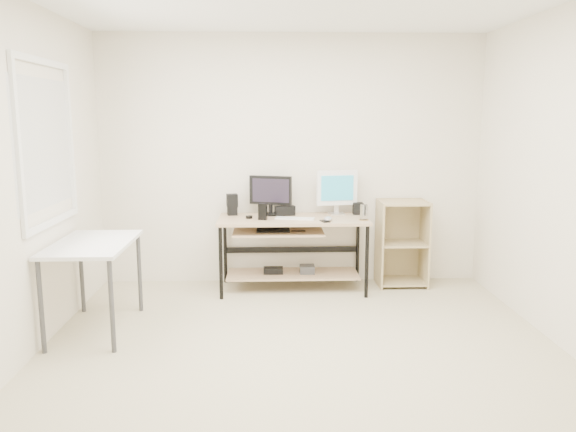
# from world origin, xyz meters

# --- Properties ---
(room) EXTENTS (4.01, 4.01, 2.62)m
(room) POSITION_xyz_m (-0.14, 0.04, 1.32)
(room) COLOR #C3B796
(room) RESTS_ON ground
(desk) EXTENTS (1.50, 0.65, 0.75)m
(desk) POSITION_xyz_m (-0.03, 1.66, 0.54)
(desk) COLOR tan
(desk) RESTS_ON ground
(side_table) EXTENTS (0.60, 1.00, 0.75)m
(side_table) POSITION_xyz_m (-1.68, 0.60, 0.67)
(side_table) COLOR white
(side_table) RESTS_ON ground
(shelf_unit) EXTENTS (0.50, 0.40, 0.90)m
(shelf_unit) POSITION_xyz_m (1.15, 1.82, 0.45)
(shelf_unit) COLOR tan
(shelf_unit) RESTS_ON ground
(black_monitor) EXTENTS (0.44, 0.19, 0.41)m
(black_monitor) POSITION_xyz_m (-0.22, 1.83, 0.98)
(black_monitor) COLOR black
(black_monitor) RESTS_ON desk
(white_imac) EXTENTS (0.43, 0.14, 0.46)m
(white_imac) POSITION_xyz_m (0.47, 1.85, 1.02)
(white_imac) COLOR silver
(white_imac) RESTS_ON desk
(keyboard) EXTENTS (0.40, 0.20, 0.01)m
(keyboard) POSITION_xyz_m (0.02, 1.59, 0.76)
(keyboard) COLOR white
(keyboard) RESTS_ON desk
(mouse) EXTENTS (0.10, 0.14, 0.04)m
(mouse) POSITION_xyz_m (0.34, 1.47, 0.77)
(mouse) COLOR #ACACB1
(mouse) RESTS_ON desk
(center_speaker) EXTENTS (0.22, 0.14, 0.10)m
(center_speaker) POSITION_xyz_m (-0.08, 1.80, 0.80)
(center_speaker) COLOR black
(center_speaker) RESTS_ON desk
(speaker_left) EXTENTS (0.13, 0.13, 0.22)m
(speaker_left) POSITION_xyz_m (-0.62, 1.85, 0.86)
(speaker_left) COLOR black
(speaker_left) RESTS_ON desk
(speaker_right) EXTENTS (0.10, 0.10, 0.12)m
(speaker_right) POSITION_xyz_m (0.69, 1.84, 0.81)
(speaker_right) COLOR black
(speaker_right) RESTS_ON desk
(audio_controller) EXTENTS (0.09, 0.07, 0.17)m
(audio_controller) POSITION_xyz_m (-0.30, 1.56, 0.83)
(audio_controller) COLOR black
(audio_controller) RESTS_ON desk
(volume_puck) EXTENTS (0.08, 0.08, 0.03)m
(volume_puck) POSITION_xyz_m (-0.44, 1.64, 0.76)
(volume_puck) COLOR black
(volume_puck) RESTS_ON desk
(smartphone) EXTENTS (0.10, 0.14, 0.01)m
(smartphone) POSITION_xyz_m (0.30, 1.44, 0.75)
(smartphone) COLOR black
(smartphone) RESTS_ON desk
(coaster) EXTENTS (0.11, 0.11, 0.01)m
(coaster) POSITION_xyz_m (0.69, 1.50, 0.75)
(coaster) COLOR olive
(coaster) RESTS_ON desk
(drinking_glass) EXTENTS (0.08, 0.08, 0.15)m
(drinking_glass) POSITION_xyz_m (0.69, 1.50, 0.83)
(drinking_glass) COLOR white
(drinking_glass) RESTS_ON coaster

